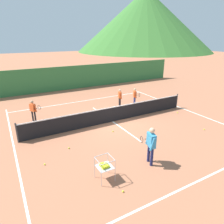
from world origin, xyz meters
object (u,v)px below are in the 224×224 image
at_px(student_0, 33,109).
at_px(tennis_ball_0, 69,148).
at_px(student_1, 120,96).
at_px(tennis_ball_5, 177,113).
at_px(tennis_ball_4, 123,191).
at_px(tennis_net, 113,114).
at_px(student_2, 135,95).
at_px(ball_cart, 104,166).
at_px(instructor, 151,142).
at_px(tennis_ball_1, 45,164).
at_px(tennis_ball_2, 113,131).
at_px(tennis_ball_3, 204,129).

relative_size(student_0, tennis_ball_0, 19.93).
relative_size(student_1, tennis_ball_5, 19.13).
height_order(student_1, tennis_ball_4, student_1).
bearing_deg(tennis_net, student_2, 32.95).
bearing_deg(tennis_ball_5, tennis_ball_4, -147.83).
height_order(student_2, ball_cart, student_2).
xyz_separation_m(tennis_net, ball_cart, (-2.92, -4.60, 0.10)).
bearing_deg(tennis_net, ball_cart, -122.46).
height_order(instructor, student_0, instructor).
xyz_separation_m(instructor, tennis_ball_0, (-2.59, 2.77, -0.95)).
xyz_separation_m(tennis_net, tennis_ball_5, (4.65, -0.89, -0.47)).
height_order(ball_cart, tennis_ball_4, ball_cart).
height_order(tennis_ball_1, tennis_ball_2, same).
distance_m(student_0, student_2, 7.29).
xyz_separation_m(tennis_ball_4, tennis_ball_5, (7.33, 4.61, 0.00)).
distance_m(student_0, student_1, 6.17).
height_order(student_1, tennis_ball_5, student_1).
xyz_separation_m(student_0, tennis_ball_0, (0.83, -4.26, -0.78)).
distance_m(tennis_ball_1, tennis_ball_2, 4.20).
relative_size(ball_cart, tennis_ball_4, 13.22).
relative_size(tennis_net, student_2, 8.30).
bearing_deg(tennis_ball_5, instructor, -145.81).
bearing_deg(student_0, tennis_ball_2, -46.41).
xyz_separation_m(instructor, student_1, (2.75, 6.96, -0.20)).
distance_m(ball_cart, tennis_ball_3, 6.97).
relative_size(tennis_ball_4, tennis_ball_5, 1.00).
xyz_separation_m(instructor, student_2, (3.86, 6.58, -0.19)).
height_order(tennis_net, tennis_ball_1, tennis_net).
bearing_deg(instructor, tennis_ball_2, 88.08).
xyz_separation_m(tennis_net, student_1, (1.94, 2.36, 0.28)).
bearing_deg(tennis_ball_3, tennis_ball_5, 75.43).
xyz_separation_m(student_0, tennis_ball_3, (8.18, -6.01, -0.78)).
relative_size(tennis_ball_1, tennis_ball_5, 1.00).
xyz_separation_m(tennis_ball_0, tennis_ball_5, (8.05, 0.94, 0.00)).
bearing_deg(tennis_ball_3, tennis_ball_1, 173.45).
xyz_separation_m(student_1, tennis_ball_2, (-2.64, -3.63, -0.75)).
bearing_deg(ball_cart, tennis_ball_5, 26.08).
height_order(student_0, tennis_ball_3, student_0).
bearing_deg(tennis_ball_0, tennis_ball_5, 6.65).
relative_size(student_2, tennis_ball_4, 19.33).
bearing_deg(tennis_ball_0, student_0, 100.97).
height_order(tennis_net, student_0, student_0).
bearing_deg(tennis_ball_5, tennis_ball_3, -104.57).
relative_size(student_1, tennis_ball_3, 19.13).
relative_size(tennis_ball_0, tennis_ball_1, 1.00).
bearing_deg(student_2, tennis_ball_1, -149.42).
xyz_separation_m(student_0, tennis_ball_4, (1.55, -7.93, -0.78)).
distance_m(tennis_ball_4, tennis_ball_5, 8.66).
bearing_deg(student_2, tennis_ball_4, -127.46).
relative_size(tennis_ball_1, tennis_ball_3, 1.00).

